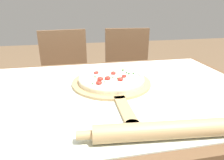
{
  "coord_description": "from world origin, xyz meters",
  "views": [
    {
      "loc": [
        -0.17,
        -0.81,
        1.12
      ],
      "look_at": [
        -0.0,
        0.04,
        0.77
      ],
      "focal_mm": 32.0,
      "sensor_mm": 36.0,
      "label": 1
    }
  ],
  "objects": [
    {
      "name": "chair_left",
      "position": [
        -0.24,
        0.78,
        0.53
      ],
      "size": [
        0.44,
        0.44,
        0.91
      ],
      "rotation": [
        0.0,
        0.0,
        0.12
      ],
      "color": "brown",
      "rests_on": "ground_plane"
    },
    {
      "name": "towel_cloth",
      "position": [
        0.0,
        0.0,
        0.74
      ],
      "size": [
        1.27,
        0.84,
        0.0
      ],
      "color": "silver",
      "rests_on": "dining_table"
    },
    {
      "name": "pizza_peel",
      "position": [
        -0.0,
        0.05,
        0.75
      ],
      "size": [
        0.38,
        0.58,
        0.01
      ],
      "color": "tan",
      "rests_on": "towel_cloth"
    },
    {
      "name": "pizza",
      "position": [
        -0.0,
        0.07,
        0.77
      ],
      "size": [
        0.32,
        0.32,
        0.03
      ],
      "color": "beige",
      "rests_on": "pizza_peel"
    },
    {
      "name": "rolling_pin",
      "position": [
        0.06,
        -0.37,
        0.77
      ],
      "size": [
        0.48,
        0.09,
        0.05
      ],
      "rotation": [
        0.0,
        0.0,
        -0.09
      ],
      "color": "tan",
      "rests_on": "towel_cloth"
    },
    {
      "name": "chair_right",
      "position": [
        0.28,
        0.78,
        0.53
      ],
      "size": [
        0.44,
        0.44,
        0.91
      ],
      "rotation": [
        0.0,
        0.0,
        -0.1
      ],
      "color": "brown",
      "rests_on": "ground_plane"
    },
    {
      "name": "dining_table",
      "position": [
        0.0,
        0.0,
        0.64
      ],
      "size": [
        1.35,
        0.92,
        0.74
      ],
      "color": "brown",
      "rests_on": "ground_plane"
    }
  ]
}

